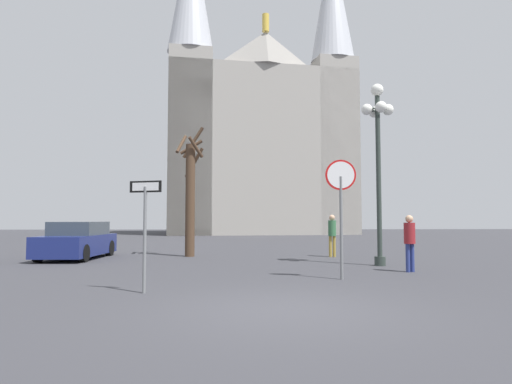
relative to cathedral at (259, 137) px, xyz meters
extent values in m
plane|color=#38383D|center=(-1.67, -39.53, -10.42)|extent=(120.00, 120.00, 0.00)
cube|color=gray|center=(-0.12, 0.96, -2.01)|extent=(20.35, 14.26, 16.83)
pyramid|color=gray|center=(0.50, -3.99, 8.16)|extent=(6.85, 2.82, 3.50)
cylinder|color=gold|center=(0.50, -3.99, 10.81)|extent=(0.70, 0.70, 1.80)
cube|color=gray|center=(-7.00, -3.85, -1.38)|extent=(4.64, 4.64, 18.09)
cube|color=gray|center=(7.73, -1.99, -1.38)|extent=(4.64, 4.64, 18.09)
cone|color=#B7BAC1|center=(7.73, -1.99, 14.42)|extent=(4.57, 4.57, 13.51)
cylinder|color=slate|center=(0.18, -35.82, -9.11)|extent=(0.08, 0.08, 2.63)
cylinder|color=red|center=(0.18, -35.82, -7.75)|extent=(0.79, 0.10, 0.79)
cylinder|color=white|center=(0.18, -35.84, -7.75)|extent=(0.69, 0.06, 0.69)
cylinder|color=slate|center=(-4.43, -37.68, -9.31)|extent=(0.07, 0.07, 2.22)
cube|color=black|center=(-4.43, -37.68, -8.21)|extent=(0.71, 0.26, 0.24)
cube|color=white|center=(-4.43, -37.70, -8.21)|extent=(0.59, 0.21, 0.17)
cylinder|color=#2D3833|center=(2.25, -32.58, -7.58)|extent=(0.16, 0.16, 5.69)
cylinder|color=#2D3833|center=(2.25, -32.58, -10.27)|extent=(0.36, 0.36, 0.30)
sphere|color=white|center=(2.25, -32.58, -4.53)|extent=(0.42, 0.42, 0.42)
sphere|color=white|center=(2.62, -32.58, -5.20)|extent=(0.38, 0.38, 0.38)
cylinder|color=#2D3833|center=(2.43, -32.58, -5.20)|extent=(0.05, 0.36, 0.05)
sphere|color=white|center=(2.25, -32.22, -5.20)|extent=(0.38, 0.38, 0.38)
cylinder|color=#2D3833|center=(2.25, -32.40, -5.20)|extent=(0.36, 0.05, 0.05)
sphere|color=white|center=(1.89, -32.58, -5.20)|extent=(0.38, 0.38, 0.38)
cylinder|color=#2D3833|center=(2.07, -32.58, -5.20)|extent=(0.05, 0.36, 0.05)
sphere|color=white|center=(2.25, -32.94, -5.20)|extent=(0.38, 0.38, 0.38)
cylinder|color=#2D3833|center=(2.25, -32.76, -5.20)|extent=(0.36, 0.05, 0.05)
cylinder|color=#473323|center=(-4.40, -28.66, -8.09)|extent=(0.39, 0.39, 4.66)
cylinder|color=#473323|center=(-4.42, -28.21, -5.81)|extent=(0.98, 0.18, 0.68)
cylinder|color=#473323|center=(-4.33, -28.25, -5.62)|extent=(0.94, 0.28, 1.35)
cylinder|color=#473323|center=(-4.16, -28.90, -5.92)|extent=(0.66, 0.64, 0.84)
cylinder|color=#473323|center=(-4.28, -28.31, -6.49)|extent=(0.85, 0.41, 1.27)
cylinder|color=#473323|center=(-4.80, -28.54, -5.74)|extent=(0.40, 0.94, 0.90)
cube|color=navy|center=(-8.68, -29.46, -9.89)|extent=(1.97, 4.26, 0.77)
cube|color=#333D47|center=(-8.68, -29.25, -9.25)|extent=(1.72, 2.41, 0.52)
cylinder|color=black|center=(-7.93, -30.92, -10.10)|extent=(0.24, 0.65, 0.64)
cylinder|color=black|center=(-9.55, -30.86, -10.10)|extent=(0.24, 0.65, 0.64)
cylinder|color=black|center=(-7.82, -28.07, -10.10)|extent=(0.24, 0.65, 0.64)
cylinder|color=black|center=(-9.44, -28.01, -10.10)|extent=(0.24, 0.65, 0.64)
cylinder|color=olive|center=(1.51, -29.13, -10.00)|extent=(0.12, 0.12, 0.85)
cylinder|color=olive|center=(1.35, -29.14, -10.00)|extent=(0.12, 0.12, 0.85)
cylinder|color=#33663F|center=(1.43, -29.13, -9.26)|extent=(0.32, 0.32, 0.64)
sphere|color=tan|center=(1.43, -29.13, -8.82)|extent=(0.23, 0.23, 0.23)
cylinder|color=navy|center=(2.62, -34.34, -10.01)|extent=(0.12, 0.12, 0.82)
cylinder|color=navy|center=(2.47, -34.39, -10.01)|extent=(0.12, 0.12, 0.82)
cylinder|color=maroon|center=(2.55, -34.36, -9.30)|extent=(0.32, 0.32, 0.61)
sphere|color=tan|center=(2.55, -34.36, -8.88)|extent=(0.22, 0.22, 0.22)
camera|label=1|loc=(-2.55, -47.03, -8.89)|focal=30.96mm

